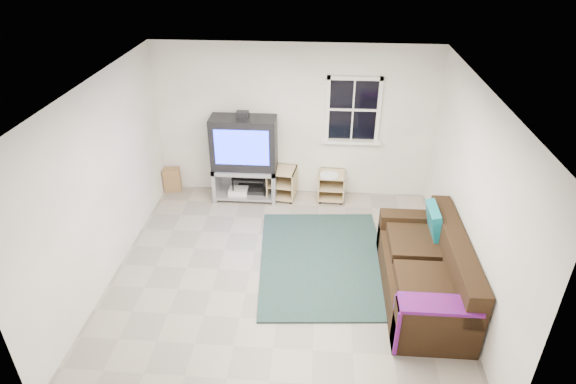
# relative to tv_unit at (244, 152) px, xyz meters

# --- Properties ---
(room) EXTENTS (4.60, 4.62, 4.60)m
(room) POSITION_rel_tv_unit_xyz_m (1.76, 0.26, 0.61)
(room) COLOR gray
(room) RESTS_ON ground
(tv_unit) EXTENTS (1.07, 0.54, 1.57)m
(tv_unit) POSITION_rel_tv_unit_xyz_m (0.00, 0.00, 0.00)
(tv_unit) COLOR #92939A
(tv_unit) RESTS_ON ground
(av_rack) EXTENTS (0.57, 0.42, 1.15)m
(av_rack) POSITION_rel_tv_unit_xyz_m (0.06, 0.06, -0.37)
(av_rack) COLOR black
(av_rack) RESTS_ON ground
(side_table_left) EXTENTS (0.51, 0.51, 0.54)m
(side_table_left) POSITION_rel_tv_unit_xyz_m (0.63, 0.08, -0.57)
(side_table_left) COLOR tan
(side_table_left) RESTS_ON ground
(side_table_right) EXTENTS (0.45, 0.47, 0.51)m
(side_table_right) POSITION_rel_tv_unit_xyz_m (1.47, 0.07, -0.58)
(side_table_right) COLOR tan
(side_table_right) RESTS_ON ground
(sofa) EXTENTS (0.94, 2.12, 0.97)m
(sofa) POSITION_rel_tv_unit_xyz_m (2.66, -2.32, -0.52)
(sofa) COLOR black
(sofa) RESTS_ON ground
(shag_rug) EXTENTS (1.94, 2.54, 0.03)m
(shag_rug) POSITION_rel_tv_unit_xyz_m (1.35, -1.73, -0.85)
(shag_rug) COLOR black
(shag_rug) RESTS_ON ground
(paper_bag) EXTENTS (0.33, 0.25, 0.42)m
(paper_bag) POSITION_rel_tv_unit_xyz_m (-1.34, 0.14, -0.65)
(paper_bag) COLOR #997144
(paper_bag) RESTS_ON ground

